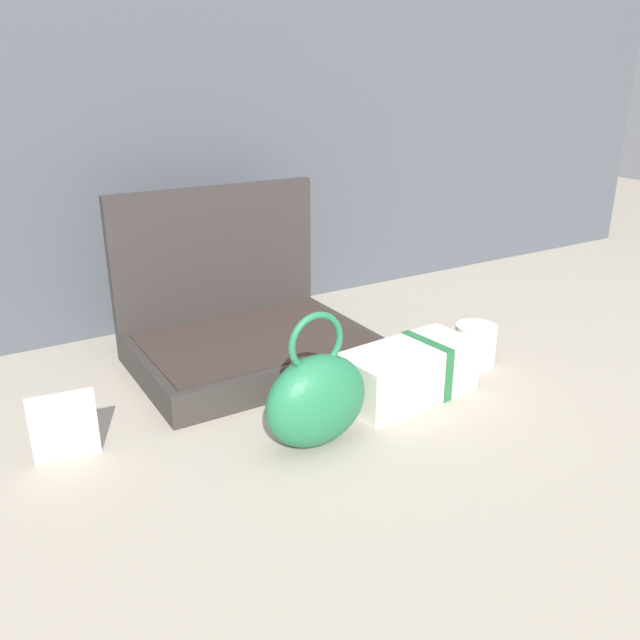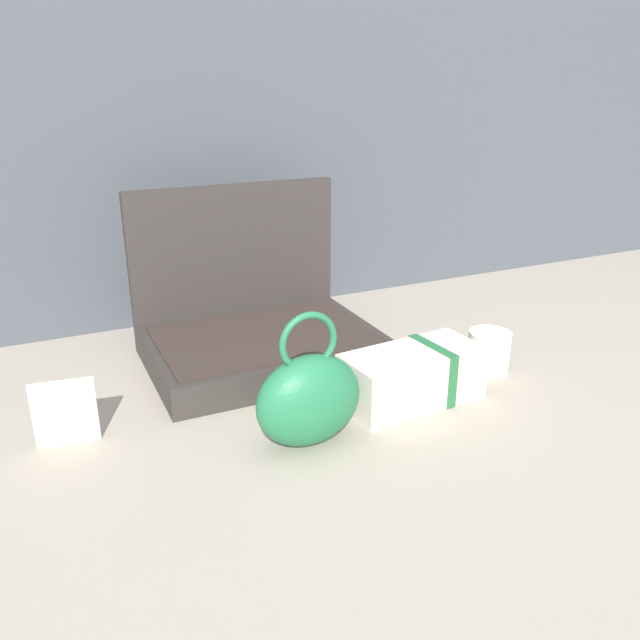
# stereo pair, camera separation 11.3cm
# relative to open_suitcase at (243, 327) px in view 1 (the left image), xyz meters

# --- Properties ---
(ground_plane) EXTENTS (6.00, 6.00, 0.00)m
(ground_plane) POSITION_rel_open_suitcase_xyz_m (0.04, -0.26, -0.07)
(ground_plane) COLOR #9E9384
(back_wall) EXTENTS (3.20, 0.06, 1.40)m
(back_wall) POSITION_rel_open_suitcase_xyz_m (0.04, 0.32, 0.63)
(back_wall) COLOR #474C54
(back_wall) RESTS_ON ground_plane
(open_suitcase) EXTENTS (0.47, 0.35, 0.36)m
(open_suitcase) POSITION_rel_open_suitcase_xyz_m (0.00, 0.00, 0.00)
(open_suitcase) COLOR #332D2B
(open_suitcase) RESTS_ON ground_plane
(teal_pouch_handbag) EXTENTS (0.19, 0.10, 0.23)m
(teal_pouch_handbag) POSITION_rel_open_suitcase_xyz_m (-0.04, -0.38, 0.01)
(teal_pouch_handbag) COLOR #237247
(teal_pouch_handbag) RESTS_ON ground_plane
(cream_toiletry_bag) EXTENTS (0.27, 0.14, 0.11)m
(cream_toiletry_bag) POSITION_rel_open_suitcase_xyz_m (0.20, -0.32, -0.02)
(cream_toiletry_bag) COLOR silver
(cream_toiletry_bag) RESTS_ON ground_plane
(coffee_mug) EXTENTS (0.12, 0.09, 0.09)m
(coffee_mug) POSITION_rel_open_suitcase_xyz_m (0.41, -0.28, -0.03)
(coffee_mug) COLOR silver
(coffee_mug) RESTS_ON ground_plane
(info_card_left) EXTENTS (0.10, 0.02, 0.12)m
(info_card_left) POSITION_rel_open_suitcase_xyz_m (-0.41, -0.21, -0.02)
(info_card_left) COLOR silver
(info_card_left) RESTS_ON ground_plane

